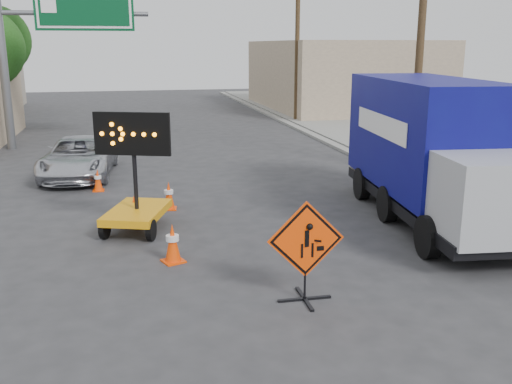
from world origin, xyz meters
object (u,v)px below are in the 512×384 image
object	(u,v)px
arrow_board	(137,205)
box_truck	(430,159)
construction_sign	(306,249)
pickup_truck	(79,157)

from	to	relation	value
arrow_board	box_truck	size ratio (longest dim) A/B	0.37
construction_sign	pickup_truck	xyz separation A→B (m)	(-4.48, 11.02, -0.29)
construction_sign	pickup_truck	size ratio (longest dim) A/B	0.38
pickup_truck	box_truck	xyz separation A→B (m)	(8.91, -7.23, 0.94)
pickup_truck	arrow_board	bearing A→B (deg)	-69.49
construction_sign	arrow_board	size ratio (longest dim) A/B	0.63
construction_sign	arrow_board	distance (m)	5.37
construction_sign	arrow_board	bearing A→B (deg)	121.81
construction_sign	box_truck	bearing A→B (deg)	41.71
construction_sign	box_truck	size ratio (longest dim) A/B	0.24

